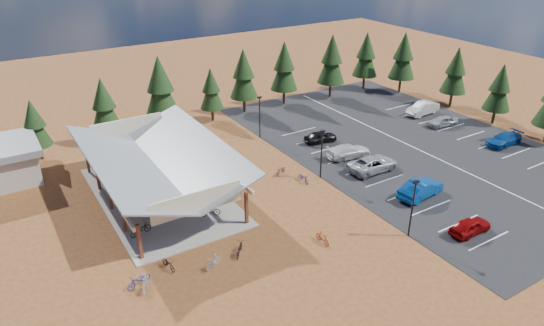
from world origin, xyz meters
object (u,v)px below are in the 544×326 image
object	(u,v)px
bike_1	(146,203)
bike_8	(168,263)
bike_12	(239,249)
bike_13	(213,262)
bike_pavilion	(157,159)
car_0	(470,226)
car_7	(504,139)
car_9	(423,108)
lamp_post_2	(260,114)
bike_0	(141,229)
trash_bin_1	(240,185)
bike_6	(167,183)
car_4	(320,137)
lamp_post_0	(413,205)
bike_16	(281,170)
car_8	(442,121)
bike_9	(145,282)
bike_10	(139,280)
bike_11	(322,238)
trash_bin_0	(238,183)
bike_4	(210,211)
car_1	(421,189)
car_3	(349,151)
bike_15	(242,173)
bike_7	(167,166)
bike_3	(111,181)
bike_14	(303,178)
bike_5	(188,200)
car_2	(373,164)
lamp_post_1	(322,151)

from	to	relation	value
bike_1	bike_8	bearing A→B (deg)	-171.89
bike_12	bike_13	xyz separation A→B (m)	(-2.38, -0.35, 0.01)
bike_pavilion	car_0	xyz separation A→B (m)	(19.56, -19.39, -3.12)
car_0	car_7	size ratio (longest dim) A/B	0.81
car_9	bike_13	bearing A→B (deg)	-73.41
lamp_post_2	bike_0	xyz separation A→B (m)	(-18.66, -12.37, -2.37)
trash_bin_1	bike_6	world-z (taller)	bike_6
bike_0	car_9	size ratio (longest dim) A/B	0.38
bike_13	car_4	distance (m)	25.09
lamp_post_0	car_0	bearing A→B (deg)	-27.68
bike_12	bike_16	world-z (taller)	bike_12
car_8	bike_12	bearing A→B (deg)	-62.30
lamp_post_2	bike_9	world-z (taller)	lamp_post_2
bike_10	bike_16	world-z (taller)	bike_10
bike_9	bike_6	bearing A→B (deg)	-88.63
bike_9	bike_11	distance (m)	14.03
trash_bin_0	bike_4	size ratio (longest dim) A/B	0.50
bike_pavilion	bike_6	distance (m)	3.57
car_1	bike_9	bearing A→B (deg)	80.51
car_3	car_8	xyz separation A→B (m)	(15.90, 0.83, -0.05)
car_8	trash_bin_1	bearing A→B (deg)	-76.91
bike_10	car_0	size ratio (longest dim) A/B	0.48
bike_9	bike_15	bearing A→B (deg)	-113.53
bike_7	trash_bin_0	bearing A→B (deg)	-140.93
bike_8	car_3	distance (m)	24.91
bike_pavilion	bike_3	size ratio (longest dim) A/B	11.47
bike_14	bike_15	size ratio (longest dim) A/B	0.94
car_0	car_8	xyz separation A→B (m)	(16.77, 17.31, 0.01)
bike_3	bike_4	size ratio (longest dim) A/B	0.93
car_0	lamp_post_0	bearing A→B (deg)	62.44
car_8	bike_4	bearing A→B (deg)	-71.94
car_7	car_9	size ratio (longest dim) A/B	0.95
bike_3	bike_14	distance (m)	18.85
trash_bin_1	bike_3	world-z (taller)	bike_3
bike_3	bike_16	size ratio (longest dim) A/B	1.07
bike_6	car_9	distance (m)	36.46
bike_5	car_2	distance (m)	19.26
lamp_post_2	bike_7	world-z (taller)	lamp_post_2
car_9	car_2	bearing A→B (deg)	-66.65
lamp_post_1	bike_3	size ratio (longest dim) A/B	3.04
bike_4	bike_13	size ratio (longest dim) A/B	1.10
bike_10	bike_15	world-z (taller)	bike_15
lamp_post_2	bike_3	distance (m)	18.80
bike_14	lamp_post_1	bearing A→B (deg)	-2.51
bike_pavilion	car_0	size ratio (longest dim) A/B	4.96
bike_14	car_9	bearing A→B (deg)	17.60
car_4	car_9	world-z (taller)	car_9
car_1	car_2	xyz separation A→B (m)	(-0.18, 6.33, -0.06)
bike_1	bike_8	distance (m)	9.10
trash_bin_1	car_3	world-z (taller)	car_3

